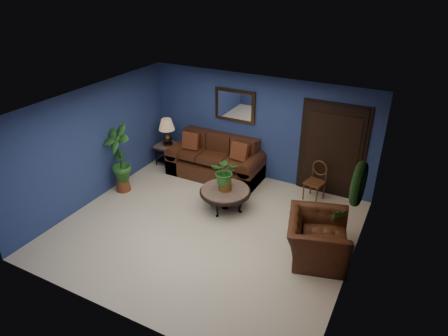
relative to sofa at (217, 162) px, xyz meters
The scene contains 18 objects.
floor 2.29m from the sofa, 66.79° to the right, with size 5.50×5.50×0.00m, color beige.
wall_back 1.34m from the sofa, 24.85° to the left, with size 5.50×0.04×2.50m, color navy.
wall_left 2.94m from the sofa, 131.66° to the right, with size 0.04×5.00×2.50m, color navy.
wall_right_brick 4.30m from the sofa, 29.79° to the right, with size 0.04×5.00×2.50m, color brown.
ceiling 3.14m from the sofa, 66.79° to the right, with size 5.50×5.00×0.02m, color silver.
crown_molding 4.67m from the sofa, 29.99° to the right, with size 0.03×5.00×0.14m, color white.
wall_mirror 1.46m from the sofa, 51.81° to the left, with size 1.02×0.06×0.77m, color #432A16.
closet_door 2.77m from the sofa, ahead, with size 1.44×0.06×2.18m, color black.
wreath 4.34m from the sofa, 29.60° to the right, with size 0.72×0.72×0.16m, color black.
sofa is the anchor object (origin of this frame).
coffee_table 1.54m from the sofa, 54.93° to the right, with size 1.08×1.08×0.46m.
end_table 1.41m from the sofa, behind, with size 0.59×0.59×0.54m.
table_lamp 1.54m from the sofa, behind, with size 0.40×0.40×0.67m.
side_chair 2.48m from the sofa, ahead, with size 0.46×0.46×0.89m.
armchair 3.59m from the sofa, 32.01° to the right, with size 1.19×1.04×0.78m, color #4A2215.
coffee_plant 1.63m from the sofa, 54.93° to the right, with size 0.68×0.64×0.74m.
floor_plant 3.56m from the sofa, 24.18° to the right, with size 0.43×0.37×0.84m.
tall_plant 2.34m from the sofa, 132.93° to the right, with size 0.79×0.62×1.58m.
Camera 1 is at (3.31, -5.60, 4.72)m, focal length 32.00 mm.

